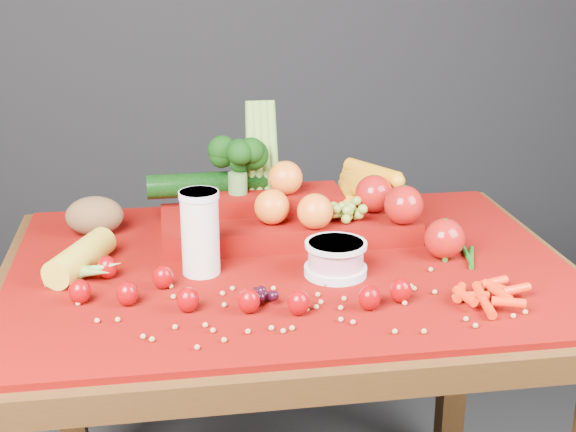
{
  "coord_description": "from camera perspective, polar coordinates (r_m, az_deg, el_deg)",
  "views": [
    {
      "loc": [
        -0.22,
        -1.4,
        1.36
      ],
      "look_at": [
        0.0,
        0.02,
        0.85
      ],
      "focal_mm": 50.0,
      "sensor_mm": 36.0,
      "label": 1
    }
  ],
  "objects": [
    {
      "name": "baby_carrot_pile",
      "position": [
        1.42,
        14.12,
        -5.32
      ],
      "size": [
        0.18,
        0.18,
        0.03
      ],
      "primitive_type": null,
      "color": "red",
      "rests_on": "red_cloth"
    },
    {
      "name": "strawberry_scatter",
      "position": [
        1.39,
        -5.15,
        -4.92
      ],
      "size": [
        0.58,
        0.28,
        0.05
      ],
      "color": "#85000A",
      "rests_on": "red_cloth"
    },
    {
      "name": "milk_glass",
      "position": [
        1.47,
        -6.27,
        -0.98
      ],
      "size": [
        0.07,
        0.07,
        0.16
      ],
      "rotation": [
        0.0,
        0.0,
        0.24
      ],
      "color": "beige",
      "rests_on": "red_cloth"
    },
    {
      "name": "soybean_scatter",
      "position": [
        1.35,
        1.45,
        -6.41
      ],
      "size": [
        0.84,
        0.24,
        0.01
      ],
      "primitive_type": null,
      "color": "#AB8849",
      "rests_on": "red_cloth"
    },
    {
      "name": "corn_ear",
      "position": [
        1.51,
        -14.37,
        -3.54
      ],
      "size": [
        0.24,
        0.26,
        0.06
      ],
      "rotation": [
        0.0,
        0.0,
        1.15
      ],
      "color": "gold",
      "rests_on": "red_cloth"
    },
    {
      "name": "yogurt_bowl",
      "position": [
        1.47,
        3.42,
        -2.95
      ],
      "size": [
        0.12,
        0.12,
        0.06
      ],
      "rotation": [
        0.0,
        0.0,
        -0.29
      ],
      "color": "silver",
      "rests_on": "red_cloth"
    },
    {
      "name": "produce_mound",
      "position": [
        1.66,
        0.79,
        0.67
      ],
      "size": [
        0.61,
        0.36,
        0.27
      ],
      "color": "#660403",
      "rests_on": "red_cloth"
    },
    {
      "name": "green_bean_pile",
      "position": [
        1.61,
        12.11,
        -2.52
      ],
      "size": [
        0.14,
        0.12,
        0.01
      ],
      "primitive_type": null,
      "color": "#154F12",
      "rests_on": "red_cloth"
    },
    {
      "name": "table",
      "position": [
        1.58,
        0.11,
        -6.92
      ],
      "size": [
        1.1,
        0.8,
        0.75
      ],
      "color": "#381D0C",
      "rests_on": "ground"
    },
    {
      "name": "potato",
      "position": [
        1.71,
        -13.6,
        0.01
      ],
      "size": [
        0.12,
        0.09,
        0.08
      ],
      "primitive_type": "ellipsoid",
      "color": "brown",
      "rests_on": "red_cloth"
    },
    {
      "name": "red_cloth",
      "position": [
        1.54,
        0.12,
        -3.55
      ],
      "size": [
        1.05,
        0.75,
        0.01
      ],
      "primitive_type": "cube",
      "color": "#660403",
      "rests_on": "table"
    },
    {
      "name": "dark_grape_cluster",
      "position": [
        1.36,
        -1.77,
        -5.8
      ],
      "size": [
        0.06,
        0.05,
        0.03
      ],
      "primitive_type": null,
      "color": "black",
      "rests_on": "red_cloth"
    }
  ]
}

